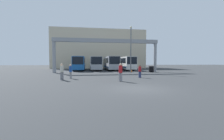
% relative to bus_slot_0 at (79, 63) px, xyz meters
% --- Properties ---
extents(ground_plane, '(200.00, 200.00, 0.00)m').
position_rel_bus_slot_0_xyz_m(ground_plane, '(5.75, -26.21, -1.85)').
color(ground_plane, '#2D3033').
extents(building_backdrop, '(30.23, 12.00, 12.55)m').
position_rel_bus_slot_0_xyz_m(building_backdrop, '(5.75, 16.21, 4.43)').
color(building_backdrop, beige).
rests_on(building_backdrop, ground).
extents(overhead_gantry, '(20.25, 0.80, 6.44)m').
position_rel_bus_slot_0_xyz_m(overhead_gantry, '(5.75, -7.94, 3.38)').
color(overhead_gantry, gray).
rests_on(overhead_gantry, ground).
extents(bus_slot_0, '(2.52, 10.67, 3.21)m').
position_rel_bus_slot_0_xyz_m(bus_slot_0, '(0.00, 0.00, 0.00)').
color(bus_slot_0, '#1959A5').
rests_on(bus_slot_0, ground).
extents(bus_slot_1, '(2.53, 11.26, 3.20)m').
position_rel_bus_slot_0_xyz_m(bus_slot_1, '(3.84, 0.30, -0.00)').
color(bus_slot_1, '#999EA5').
rests_on(bus_slot_1, ground).
extents(bus_slot_2, '(2.57, 11.47, 3.29)m').
position_rel_bus_slot_0_xyz_m(bus_slot_2, '(7.67, 0.40, 0.04)').
color(bus_slot_2, '#999EA5').
rests_on(bus_slot_2, ground).
extents(bus_slot_3, '(2.47, 10.08, 3.24)m').
position_rel_bus_slot_0_xyz_m(bus_slot_3, '(11.51, -0.29, 0.02)').
color(bus_slot_3, silver).
rests_on(bus_slot_3, ground).
extents(pedestrian_near_right, '(0.38, 0.38, 1.83)m').
position_rel_bus_slot_0_xyz_m(pedestrian_near_right, '(5.35, -21.90, -0.87)').
color(pedestrian_near_right, gray).
rests_on(pedestrian_near_right, ground).
extents(pedestrian_mid_right, '(0.35, 0.35, 1.70)m').
position_rel_bus_slot_0_xyz_m(pedestrian_mid_right, '(0.04, -18.47, -0.94)').
color(pedestrian_mid_right, gray).
rests_on(pedestrian_mid_right, ground).
extents(pedestrian_near_center, '(0.38, 0.38, 1.81)m').
position_rel_bus_slot_0_xyz_m(pedestrian_near_center, '(-0.73, -19.83, -0.89)').
color(pedestrian_near_center, gray).
rests_on(pedestrian_near_center, ground).
extents(pedestrian_near_left, '(0.34, 0.34, 1.63)m').
position_rel_bus_slot_0_xyz_m(pedestrian_near_left, '(8.52, -18.75, -0.98)').
color(pedestrian_near_left, navy).
rests_on(pedestrian_near_left, ground).
extents(traffic_cone, '(0.43, 0.43, 0.59)m').
position_rel_bus_slot_0_xyz_m(traffic_cone, '(10.67, -7.70, -1.55)').
color(traffic_cone, orange).
rests_on(traffic_cone, ground).
extents(tire_stack, '(1.04, 1.04, 1.20)m').
position_rel_bus_slot_0_xyz_m(tire_stack, '(14.27, -9.09, -1.25)').
color(tire_stack, black).
rests_on(tire_stack, ground).
extents(lamp_post, '(0.36, 0.36, 8.54)m').
position_rel_bus_slot_0_xyz_m(lamp_post, '(9.87, -9.97, 2.79)').
color(lamp_post, '#595B60').
rests_on(lamp_post, ground).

